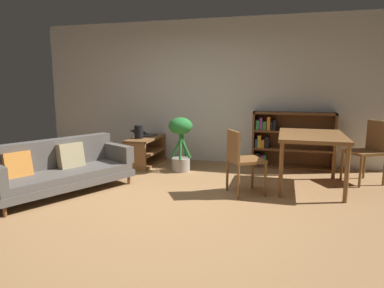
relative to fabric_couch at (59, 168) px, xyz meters
name	(u,v)px	position (x,y,z in m)	size (l,w,h in m)	color
ground_plane	(157,206)	(1.52, -0.18, -0.34)	(8.16, 8.16, 0.00)	#A87A4C
back_wall_panel	(207,92)	(1.52, 2.52, 1.01)	(6.80, 0.10, 2.70)	silver
fabric_couch	(59,168)	(0.00, 0.00, 0.00)	(1.53, 2.04, 0.72)	brown
media_console	(146,151)	(0.50, 1.85, -0.08)	(0.42, 1.03, 0.52)	brown
open_laptop	(145,134)	(0.42, 2.03, 0.21)	(0.46, 0.38, 0.11)	#333338
desk_speaker	(139,132)	(0.45, 1.69, 0.30)	(0.16, 0.16, 0.24)	black
potted_floor_plant	(181,139)	(1.28, 1.57, 0.22)	(0.41, 0.42, 0.94)	#9E9389
dining_table	(312,140)	(3.38, 1.16, 0.36)	(0.90, 1.25, 0.79)	brown
dining_chair_near	(242,158)	(2.45, 0.59, 0.17)	(0.58, 0.58, 0.89)	brown
dining_chair_far	(369,148)	(4.24, 1.66, 0.20)	(0.62, 0.61, 0.95)	brown
bookshelf	(287,140)	(3.06, 2.35, 0.16)	(1.42, 0.30, 1.01)	brown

